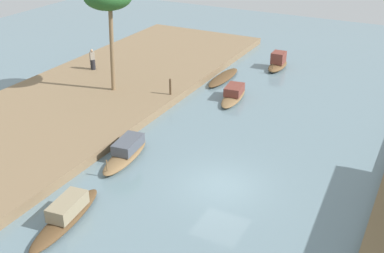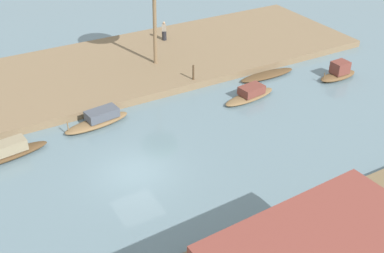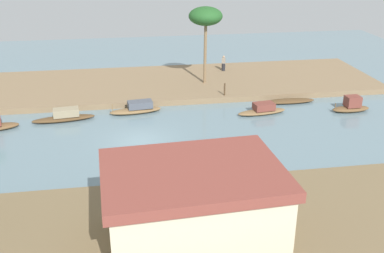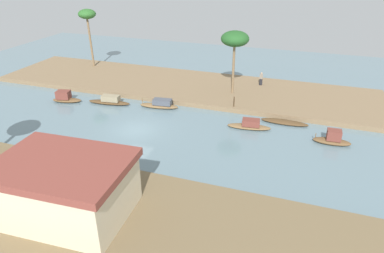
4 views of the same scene
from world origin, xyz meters
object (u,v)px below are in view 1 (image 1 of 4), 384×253
(sampan_midstream, at_px, (66,214))
(sampan_upstream_small, at_px, (223,77))
(person_on_near_bank, at_px, (93,61))
(sampan_with_red_awning, at_px, (234,94))
(sampan_downstream_large, at_px, (278,63))
(sampan_with_tall_canopy, at_px, (126,152))
(mooring_post, at_px, (170,87))

(sampan_midstream, height_order, sampan_upstream_small, sampan_midstream)
(sampan_upstream_small, height_order, person_on_near_bank, person_on_near_bank)
(sampan_midstream, xyz_separation_m, sampan_upstream_small, (-19.28, -1.23, -0.21))
(sampan_with_red_awning, xyz_separation_m, person_on_near_bank, (0.75, -11.54, 0.81))
(sampan_midstream, xyz_separation_m, sampan_downstream_large, (-23.72, 1.60, 0.09))
(sampan_with_red_awning, relative_size, sampan_downstream_large, 1.31)
(person_on_near_bank, bearing_deg, sampan_midstream, 62.05)
(sampan_with_tall_canopy, relative_size, sampan_upstream_small, 0.95)
(sampan_midstream, distance_m, sampan_with_red_awning, 16.18)
(sampan_downstream_large, relative_size, sampan_upstream_small, 0.71)
(person_on_near_bank, bearing_deg, sampan_with_red_awning, 121.32)
(sampan_with_tall_canopy, bearing_deg, mooring_post, -174.23)
(sampan_downstream_large, bearing_deg, mooring_post, -24.66)
(sampan_with_red_awning, distance_m, sampan_with_tall_canopy, 10.48)
(sampan_downstream_large, bearing_deg, sampan_midstream, -5.30)
(sampan_with_red_awning, relative_size, sampan_with_tall_canopy, 0.97)
(person_on_near_bank, bearing_deg, sampan_with_tall_canopy, 72.94)
(sampan_upstream_small, distance_m, person_on_near_bank, 10.17)
(sampan_with_tall_canopy, height_order, mooring_post, mooring_post)
(sampan_midstream, xyz_separation_m, sampan_with_red_awning, (-16.15, 0.97, -0.03))
(sampan_with_tall_canopy, relative_size, mooring_post, 3.97)
(sampan_with_red_awning, height_order, sampan_with_tall_canopy, sampan_with_tall_canopy)
(mooring_post, bearing_deg, sampan_with_tall_canopy, 12.83)
(person_on_near_bank, distance_m, mooring_post, 8.06)
(sampan_midstream, bearing_deg, mooring_post, -176.14)
(sampan_with_red_awning, height_order, mooring_post, mooring_post)
(sampan_with_tall_canopy, relative_size, person_on_near_bank, 2.75)
(sampan_midstream, height_order, mooring_post, mooring_post)
(sampan_downstream_large, relative_size, person_on_near_bank, 2.04)
(sampan_upstream_small, bearing_deg, sampan_with_red_awning, 35.62)
(sampan_midstream, height_order, person_on_near_bank, person_on_near_bank)
(sampan_with_red_awning, bearing_deg, sampan_downstream_large, 167.92)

